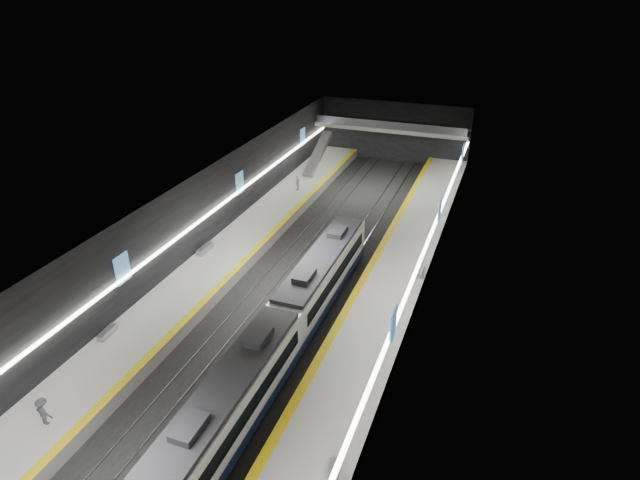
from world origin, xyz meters
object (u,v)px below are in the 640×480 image
at_px(passenger_left_a, 298,183).
at_px(passenger_left_b, 43,412).
at_px(bench_left_near, 107,332).
at_px(bench_right_far, 420,272).
at_px(bench_right_near, 333,474).
at_px(bench_left_far, 205,249).
at_px(escalator, 318,154).
at_px(train, 284,328).

distance_m(passenger_left_a, passenger_left_b, 37.13).
height_order(bench_left_near, bench_right_far, bench_left_near).
distance_m(bench_left_near, bench_right_near, 19.29).
bearing_deg(bench_left_far, bench_right_near, -42.83).
bearing_deg(passenger_left_a, escalator, -176.56).
bearing_deg(bench_left_far, escalator, 87.78).
xyz_separation_m(bench_right_near, bench_right_far, (0.40, 21.20, -0.01)).
distance_m(bench_left_far, passenger_left_b, 20.85).
height_order(escalator, bench_left_far, escalator).
bearing_deg(passenger_left_b, bench_left_far, -76.83).
distance_m(escalator, bench_right_near, 45.84).
height_order(train, bench_right_far, train).
bearing_deg(bench_left_far, passenger_left_a, 84.29).
xyz_separation_m(escalator, bench_right_near, (16.60, -42.70, -1.69)).
distance_m(bench_left_far, bench_right_far, 19.07).
bearing_deg(train, bench_left_near, -163.42).
bearing_deg(bench_right_near, bench_right_far, 73.01).
xyz_separation_m(bench_right_near, passenger_left_b, (-16.24, -2.21, 0.68)).
height_order(escalator, bench_right_near, escalator).
bearing_deg(train, passenger_left_a, 110.36).
bearing_deg(bench_right_far, bench_right_near, -92.18).
height_order(bench_right_near, bench_right_far, bench_right_near).
height_order(train, bench_right_near, train).
height_order(bench_right_near, passenger_left_b, passenger_left_b).
relative_size(escalator, bench_right_near, 4.67).
bearing_deg(bench_right_far, bench_left_near, -141.42).
bearing_deg(bench_left_near, train, 12.87).
relative_size(bench_left_near, passenger_left_b, 0.97).
distance_m(bench_right_far, passenger_left_a, 21.54).
distance_m(train, bench_right_far, 14.04).
xyz_separation_m(train, passenger_left_b, (-9.64, -11.28, -0.31)).
bearing_deg(train, bench_left_far, 141.52).
bearing_deg(bench_right_far, escalator, 127.23).
bearing_deg(passenger_left_a, train, 20.78).
xyz_separation_m(bench_left_far, bench_right_near, (18.48, -18.51, -0.04)).
bearing_deg(escalator, passenger_left_a, -86.99).
xyz_separation_m(passenger_left_a, passenger_left_b, (-0.05, -37.13, 0.00)).
bearing_deg(bench_right_far, passenger_left_a, 139.30).
relative_size(bench_right_near, bench_right_far, 1.05).
height_order(bench_left_far, passenger_left_b, passenger_left_b).
distance_m(bench_right_near, passenger_left_a, 38.50).
distance_m(train, bench_right_near, 11.26).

